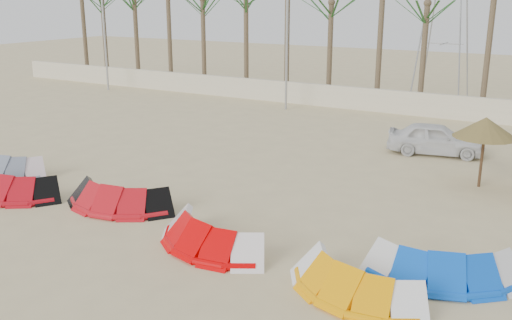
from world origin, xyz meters
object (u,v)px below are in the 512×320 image
Objects in this scene: kite_grey at (14,164)px; kite_red_mid at (125,193)px; kite_red_right at (216,230)px; kite_blue at (447,259)px; parasol_left at (485,127)px; kite_orange at (359,275)px; kite_red_left at (19,183)px; car at (436,139)px.

kite_red_mid is at bearing -3.89° from kite_grey.
kite_red_right is at bearing -13.88° from kite_red_mid.
parasol_left is at bearing 93.30° from kite_blue.
parasol_left reaches higher than kite_red_right.
kite_orange is 2.35m from kite_blue.
kite_red_left is at bearing 177.36° from kite_orange.
kite_red_mid and kite_blue have the same top height.
car is (12.94, 10.71, 0.25)m from kite_grey.
kite_grey is at bearing -154.86° from parasol_left.
kite_red_right is at bearing -8.11° from kite_grey.
kite_grey is 2.46m from kite_red_left.
kite_orange is (8.34, -1.53, -0.00)m from kite_red_mid.
kite_red_right is (7.95, -0.05, 0.00)m from kite_red_left.
kite_orange is 0.94× the size of car.
kite_red_left is 12.15m from kite_orange.
kite_grey is 5.85m from kite_red_mid.
parasol_left is 4.48m from car.
kite_red_right is (9.99, -1.42, 0.00)m from kite_grey.
kite_red_right is 1.04× the size of kite_orange.
kite_orange is 12.70m from car.
kite_red_left is 15.86m from parasol_left.
kite_red_right is 0.98× the size of car.
kite_grey and kite_orange have the same top height.
kite_grey is 0.85× the size of kite_blue.
kite_grey is at bearing 171.89° from kite_red_right.
kite_red_mid is at bearing -178.51° from kite_blue.
kite_red_right is at bearing 173.08° from kite_orange.
car reaches higher than kite_red_mid.
kite_red_left and kite_red_mid have the same top height.
kite_red_left is 0.98× the size of kite_red_mid.
kite_orange is at bearing -96.92° from parasol_left.
kite_blue is at bearing 12.63° from kite_red_right.
kite_red_left is at bearing -33.94° from kite_grey.
kite_red_mid is 1.54× the size of parasol_left.
kite_blue is at bearing 5.15° from kite_red_left.
car reaches higher than kite_grey.
kite_blue is at bearing 49.55° from kite_orange.
kite_red_mid is (5.84, -0.40, 0.00)m from kite_grey.
kite_blue is at bearing -0.51° from kite_grey.
kite_grey is 16.80m from car.
kite_orange is (14.18, -1.93, 0.00)m from kite_grey.
parasol_left reaches higher than kite_red_mid.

